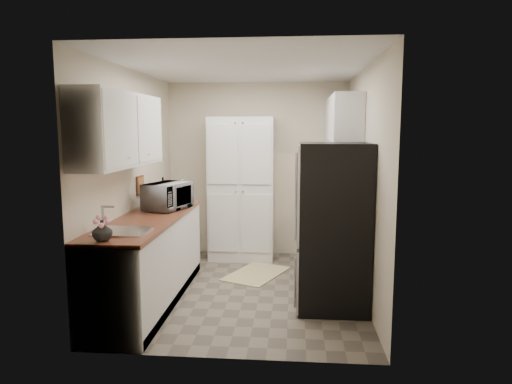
{
  "coord_description": "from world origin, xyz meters",
  "views": [
    {
      "loc": [
        0.53,
        -5.03,
        1.83
      ],
      "look_at": [
        0.1,
        0.15,
        1.12
      ],
      "focal_mm": 32.0,
      "sensor_mm": 36.0,
      "label": 1
    }
  ],
  "objects_px": {
    "refrigerator": "(333,226)",
    "wine_bottle": "(163,191)",
    "electric_range": "(330,243)",
    "pantry_cabinet": "(242,189)",
    "microwave": "(168,196)",
    "toaster_oven": "(325,188)"
  },
  "relations": [
    {
      "from": "toaster_oven",
      "to": "pantry_cabinet",
      "type": "bearing_deg",
      "value": -177.37
    },
    {
      "from": "electric_range",
      "to": "wine_bottle",
      "type": "bearing_deg",
      "value": 175.61
    },
    {
      "from": "microwave",
      "to": "refrigerator",
      "type": "bearing_deg",
      "value": -86.36
    },
    {
      "from": "electric_range",
      "to": "refrigerator",
      "type": "relative_size",
      "value": 0.66
    },
    {
      "from": "refrigerator",
      "to": "toaster_oven",
      "type": "relative_size",
      "value": 4.25
    },
    {
      "from": "refrigerator",
      "to": "electric_range",
      "type": "bearing_deg",
      "value": 87.52
    },
    {
      "from": "refrigerator",
      "to": "microwave",
      "type": "bearing_deg",
      "value": 166.11
    },
    {
      "from": "pantry_cabinet",
      "to": "refrigerator",
      "type": "relative_size",
      "value": 1.18
    },
    {
      "from": "wine_bottle",
      "to": "electric_range",
      "type": "bearing_deg",
      "value": -4.39
    },
    {
      "from": "electric_range",
      "to": "refrigerator",
      "type": "xyz_separation_m",
      "value": [
        -0.03,
        -0.8,
        0.37
      ]
    },
    {
      "from": "electric_range",
      "to": "microwave",
      "type": "xyz_separation_m",
      "value": [
        -1.88,
        -0.34,
        0.59
      ]
    },
    {
      "from": "electric_range",
      "to": "pantry_cabinet",
      "type": "bearing_deg",
      "value": 141.78
    },
    {
      "from": "refrigerator",
      "to": "wine_bottle",
      "type": "xyz_separation_m",
      "value": [
        -2.05,
        0.96,
        0.21
      ]
    },
    {
      "from": "wine_bottle",
      "to": "pantry_cabinet",
      "type": "bearing_deg",
      "value": 39.99
    },
    {
      "from": "refrigerator",
      "to": "wine_bottle",
      "type": "height_order",
      "value": "refrigerator"
    },
    {
      "from": "microwave",
      "to": "wine_bottle",
      "type": "relative_size",
      "value": 1.91
    },
    {
      "from": "electric_range",
      "to": "wine_bottle",
      "type": "relative_size",
      "value": 3.91
    },
    {
      "from": "microwave",
      "to": "toaster_oven",
      "type": "height_order",
      "value": "microwave"
    },
    {
      "from": "wine_bottle",
      "to": "microwave",
      "type": "bearing_deg",
      "value": -68.09
    },
    {
      "from": "wine_bottle",
      "to": "toaster_oven",
      "type": "xyz_separation_m",
      "value": [
        2.07,
        0.68,
        -0.03
      ]
    },
    {
      "from": "electric_range",
      "to": "wine_bottle",
      "type": "distance_m",
      "value": 2.17
    },
    {
      "from": "pantry_cabinet",
      "to": "wine_bottle",
      "type": "distance_m",
      "value": 1.19
    }
  ]
}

